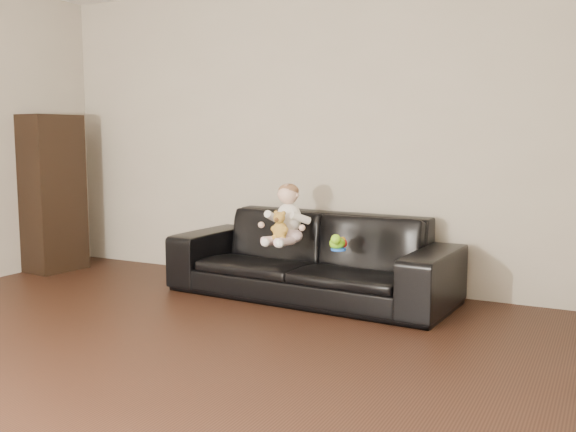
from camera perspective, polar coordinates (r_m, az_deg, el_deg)
The scene contains 10 objects.
floor at distance 3.58m, azimuth -19.06°, elevation -14.12°, with size 5.50×5.50×0.00m, color black.
wall_back at distance 5.60m, azimuth 1.22°, elevation 7.37°, with size 5.00×5.00×0.00m, color #B2A895.
sofa at distance 5.09m, azimuth 2.04°, elevation -3.58°, with size 2.26×0.88×0.66m, color black.
cabinet at distance 6.47m, azimuth -20.18°, elevation 1.90°, with size 0.37×0.51×1.47m, color black.
shelf_item at distance 6.43m, azimuth -20.19°, elevation 4.84°, with size 0.18×0.25×0.28m, color silver.
baby at distance 5.00m, azimuth -0.07°, elevation -0.14°, with size 0.36×0.43×0.47m.
teddy_bear at distance 4.87m, azimuth -0.74°, elevation -0.87°, with size 0.15×0.14×0.22m.
toy_green at distance 4.80m, azimuth 4.40°, elevation -2.41°, with size 0.11×0.14×0.10m, color #88E41A.
toy_rattle at distance 4.86m, azimuth 4.87°, elevation -2.43°, with size 0.07×0.07×0.07m, color red.
toy_blue_disc at distance 4.76m, azimuth 4.51°, elevation -2.97°, with size 0.11×0.11×0.02m, color blue.
Camera 1 is at (2.44, -2.29, 1.27)m, focal length 40.00 mm.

